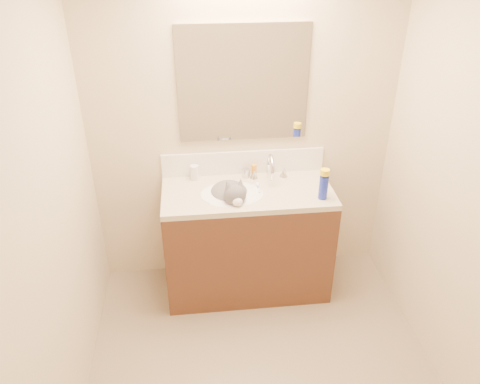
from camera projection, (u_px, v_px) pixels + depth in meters
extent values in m
cube|color=beige|center=(243.00, 124.00, 3.32)|extent=(2.20, 0.04, 2.50)
cube|color=beige|center=(37.00, 235.00, 2.13)|extent=(0.04, 2.50, 2.50)
cube|color=#502C1B|center=(247.00, 243.00, 3.50)|extent=(1.20, 0.55, 0.82)
cube|color=beige|center=(248.00, 193.00, 3.29)|extent=(1.20, 0.55, 0.04)
ellipsoid|color=white|center=(231.00, 202.00, 3.27)|extent=(0.45, 0.36, 0.14)
cylinder|color=silver|center=(269.00, 171.00, 3.42)|extent=(0.04, 0.04, 0.11)
torus|color=silver|center=(271.00, 167.00, 3.34)|extent=(0.03, 0.20, 0.20)
cylinder|color=silver|center=(273.00, 177.00, 3.28)|extent=(0.03, 0.03, 0.06)
cone|color=silver|center=(254.00, 174.00, 3.42)|extent=(0.06, 0.06, 0.06)
cone|color=silver|center=(284.00, 173.00, 3.45)|extent=(0.06, 0.06, 0.06)
ellipsoid|color=#565356|center=(229.00, 197.00, 3.29)|extent=(0.34, 0.37, 0.21)
ellipsoid|color=#565356|center=(235.00, 195.00, 3.12)|extent=(0.17, 0.16, 0.14)
ellipsoid|color=#565356|center=(232.00, 195.00, 3.20)|extent=(0.13, 0.13, 0.13)
cone|color=#565356|center=(228.00, 185.00, 3.09)|extent=(0.08, 0.08, 0.09)
cone|color=#565356|center=(240.00, 184.00, 3.11)|extent=(0.08, 0.09, 0.09)
ellipsoid|color=white|center=(238.00, 202.00, 3.08)|extent=(0.08, 0.06, 0.06)
ellipsoid|color=white|center=(233.00, 204.00, 3.20)|extent=(0.12, 0.09, 0.13)
sphere|color=#D8968B|center=(239.00, 204.00, 3.06)|extent=(0.01, 0.01, 0.01)
cylinder|color=#565356|center=(248.00, 203.00, 3.35)|extent=(0.13, 0.22, 0.04)
cube|color=white|center=(243.00, 162.00, 3.46)|extent=(1.20, 0.02, 0.18)
cube|color=white|center=(244.00, 84.00, 3.17)|extent=(0.90, 0.02, 0.80)
cylinder|color=white|center=(194.00, 173.00, 3.39)|extent=(0.08, 0.08, 0.11)
cylinder|color=orange|center=(195.00, 174.00, 3.40)|extent=(0.07, 0.07, 0.04)
cylinder|color=#B7B7BC|center=(246.00, 173.00, 3.43)|extent=(0.07, 0.07, 0.07)
cylinder|color=orange|center=(254.00, 170.00, 3.44)|extent=(0.04, 0.04, 0.09)
cube|color=white|center=(258.00, 187.00, 3.31)|extent=(0.02, 0.14, 0.01)
cube|color=#6983E0|center=(258.00, 187.00, 3.30)|extent=(0.02, 0.03, 0.01)
cylinder|color=#1929B1|center=(323.00, 187.00, 3.14)|extent=(0.08, 0.08, 0.17)
cylinder|color=yellow|center=(325.00, 172.00, 3.09)|extent=(0.08, 0.08, 0.04)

